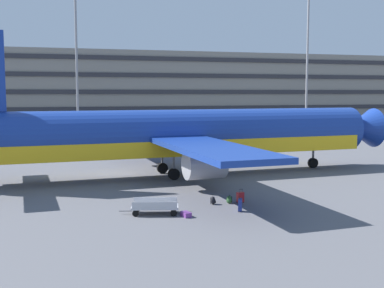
# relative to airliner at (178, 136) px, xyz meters

# --- Properties ---
(ground_plane) EXTENTS (600.00, 600.00, 0.00)m
(ground_plane) POSITION_rel_airliner_xyz_m (-4.27, 1.51, -3.30)
(ground_plane) COLOR #5B5B60
(terminal_structure) EXTENTS (146.50, 16.24, 13.76)m
(terminal_structure) POSITION_rel_airliner_xyz_m (-4.27, 50.59, 3.58)
(terminal_structure) COLOR gray
(terminal_structure) RESTS_ON ground_plane
(airliner) EXTENTS (38.72, 31.23, 11.12)m
(airliner) POSITION_rel_airliner_xyz_m (0.00, 0.00, 0.00)
(airliner) COLOR navy
(airliner) RESTS_ON ground_plane
(light_mast_left) EXTENTS (1.80, 0.50, 24.18)m
(light_mast_left) POSITION_rel_airliner_xyz_m (-6.03, 36.51, 10.52)
(light_mast_left) COLOR gray
(light_mast_left) RESTS_ON ground_plane
(light_mast_center_left) EXTENTS (1.80, 0.50, 24.51)m
(light_mast_center_left) POSITION_rel_airliner_xyz_m (31.78, 36.51, 10.69)
(light_mast_center_left) COLOR gray
(light_mast_center_left) RESTS_ON ground_plane
(suitcase_upright) EXTENTS (0.47, 0.35, 0.87)m
(suitcase_upright) POSITION_rel_airliner_xyz_m (1.23, -10.52, -2.94)
(suitcase_upright) COLOR #B21E23
(suitcase_upright) RESTS_ON ground_plane
(suitcase_navy) EXTENTS (0.53, 0.75, 0.26)m
(suitcase_navy) POSITION_rel_airliner_xyz_m (-2.88, -12.88, -3.16)
(suitcase_navy) COLOR #72388C
(suitcase_navy) RESTS_ON ground_plane
(suitcase_laid_flat) EXTENTS (0.36, 0.45, 0.88)m
(suitcase_laid_flat) POSITION_rel_airliner_xyz_m (0.40, -12.60, -2.90)
(suitcase_laid_flat) COLOR navy
(suitcase_laid_flat) RESTS_ON ground_plane
(backpack_small) EXTENTS (0.43, 0.45, 0.53)m
(backpack_small) POSITION_rel_airliner_xyz_m (-0.51, -10.49, -3.06)
(backpack_small) COLOR black
(backpack_small) RESTS_ON ground_plane
(backpack_silver) EXTENTS (0.41, 0.45, 0.54)m
(backpack_silver) POSITION_rel_airliner_xyz_m (0.50, -10.54, -3.06)
(backpack_silver) COLOR #264C26
(backpack_silver) RESTS_ON ground_plane
(baggage_cart) EXTENTS (3.37, 1.88, 0.82)m
(baggage_cart) POSITION_rel_airliner_xyz_m (-4.38, -11.81, -2.87)
(baggage_cart) COLOR #B7B7BC
(baggage_cart) RESTS_ON ground_plane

